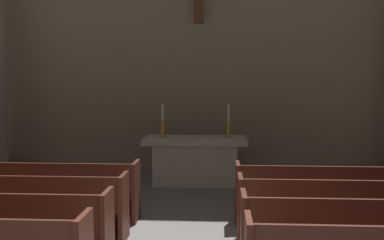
% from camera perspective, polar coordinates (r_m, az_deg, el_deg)
% --- Properties ---
extents(pew_left_row_3, '(3.13, 0.50, 0.95)m').
position_cam_1_polar(pew_left_row_3, '(7.19, -20.53, -9.71)').
color(pew_left_row_3, '#4C2319').
rests_on(pew_left_row_3, ground).
extents(pew_left_row_4, '(3.13, 0.50, 0.95)m').
position_cam_1_polar(pew_left_row_4, '(8.04, -17.74, -8.04)').
color(pew_left_row_4, '#4C2319').
rests_on(pew_left_row_4, ground).
extents(pew_right_row_2, '(3.13, 0.50, 0.95)m').
position_cam_1_polar(pew_right_row_2, '(5.96, 21.55, -12.85)').
color(pew_right_row_2, '#4C2319').
rests_on(pew_right_row_2, ground).
extents(pew_right_row_3, '(3.13, 0.50, 0.95)m').
position_cam_1_polar(pew_right_row_3, '(6.83, 19.03, -10.44)').
color(pew_right_row_3, '#4C2319').
rests_on(pew_right_row_3, ground).
extents(pew_right_row_4, '(3.13, 0.50, 0.95)m').
position_cam_1_polar(pew_right_row_4, '(7.73, 17.11, -8.57)').
color(pew_right_row_4, '#4C2319').
rests_on(pew_right_row_4, ground).
extents(altar, '(2.20, 0.90, 1.01)m').
position_cam_1_polar(altar, '(10.10, 0.40, -4.79)').
color(altar, '#BCB7AD').
rests_on(altar, ground).
extents(candlestick_left, '(0.16, 0.16, 0.70)m').
position_cam_1_polar(candlestick_left, '(10.06, -3.58, -0.80)').
color(candlestick_left, '#B79338').
rests_on(candlestick_left, altar).
extents(candlestick_right, '(0.16, 0.16, 0.70)m').
position_cam_1_polar(candlestick_right, '(9.99, 4.42, -0.85)').
color(candlestick_right, '#B79338').
rests_on(candlestick_right, altar).
extents(apse_with_cross, '(11.00, 0.47, 8.16)m').
position_cam_1_polar(apse_with_cross, '(11.74, 0.86, 14.01)').
color(apse_with_cross, gray).
rests_on(apse_with_cross, ground).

